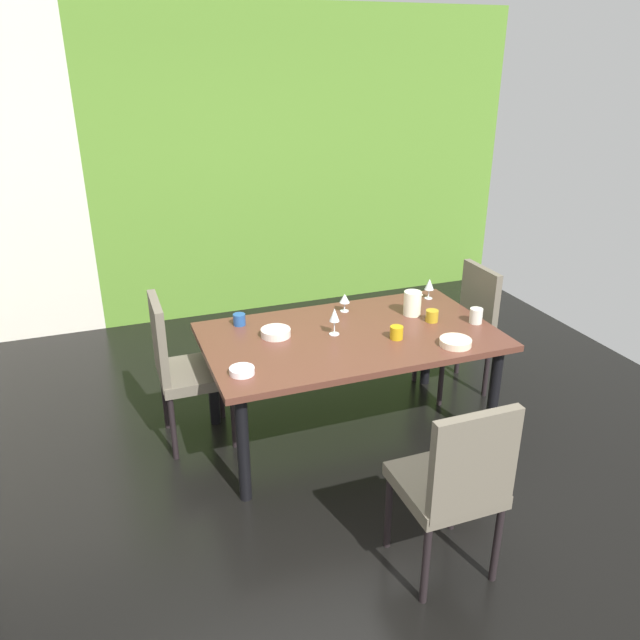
# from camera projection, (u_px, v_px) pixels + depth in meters

# --- Properties ---
(ground_plane) EXTENTS (5.92, 5.95, 0.02)m
(ground_plane) POSITION_uv_depth(u_px,v_px,m) (328.00, 489.00, 3.66)
(ground_plane) COLOR black
(garden_window_panel) EXTENTS (4.06, 0.10, 2.77)m
(garden_window_panel) POSITION_uv_depth(u_px,v_px,m) (309.00, 163.00, 5.93)
(garden_window_panel) COLOR #598A2E
(garden_window_panel) RESTS_ON ground_plane
(dining_table) EXTENTS (1.83, 1.05, 0.72)m
(dining_table) POSITION_uv_depth(u_px,v_px,m) (350.00, 344.00, 3.95)
(dining_table) COLOR #582F24
(dining_table) RESTS_ON ground_plane
(chair_head_near) EXTENTS (0.44, 0.44, 0.98)m
(chair_head_near) POSITION_uv_depth(u_px,v_px,m) (455.00, 481.00, 2.84)
(chair_head_near) COLOR #675E4F
(chair_head_near) RESTS_ON ground_plane
(chair_left_far) EXTENTS (0.45, 0.44, 1.00)m
(chair_left_far) POSITION_uv_depth(u_px,v_px,m) (181.00, 364.00, 3.90)
(chair_left_far) COLOR #675E4F
(chair_left_far) RESTS_ON ground_plane
(chair_right_far) EXTENTS (0.44, 0.44, 0.94)m
(chair_right_far) POSITION_uv_depth(u_px,v_px,m) (463.00, 321.00, 4.57)
(chair_right_far) COLOR #675E4F
(chair_right_far) RESTS_ON ground_plane
(wine_glass_near_window) EXTENTS (0.07, 0.07, 0.13)m
(wine_glass_near_window) POSITION_uv_depth(u_px,v_px,m) (345.00, 299.00, 4.23)
(wine_glass_near_window) COLOR silver
(wine_glass_near_window) RESTS_ON dining_table
(wine_glass_left) EXTENTS (0.06, 0.06, 0.17)m
(wine_glass_left) POSITION_uv_depth(u_px,v_px,m) (334.00, 316.00, 3.86)
(wine_glass_left) COLOR silver
(wine_glass_left) RESTS_ON dining_table
(wine_glass_front) EXTENTS (0.07, 0.07, 0.15)m
(wine_glass_front) POSITION_uv_depth(u_px,v_px,m) (429.00, 285.00, 4.44)
(wine_glass_front) COLOR silver
(wine_glass_front) RESTS_ON dining_table
(serving_bowl_south) EXTENTS (0.19, 0.19, 0.05)m
(serving_bowl_south) POSITION_uv_depth(u_px,v_px,m) (276.00, 333.00, 3.88)
(serving_bowl_south) COLOR silver
(serving_bowl_south) RESTS_ON dining_table
(serving_bowl_right) EXTENTS (0.19, 0.19, 0.04)m
(serving_bowl_right) POSITION_uv_depth(u_px,v_px,m) (455.00, 342.00, 3.76)
(serving_bowl_right) COLOR beige
(serving_bowl_right) RESTS_ON dining_table
(serving_bowl_corner) EXTENTS (0.14, 0.14, 0.04)m
(serving_bowl_corner) POSITION_uv_depth(u_px,v_px,m) (242.00, 371.00, 3.42)
(serving_bowl_corner) COLOR white
(serving_bowl_corner) RESTS_ON dining_table
(cup_near_shelf) EXTENTS (0.08, 0.08, 0.08)m
(cup_near_shelf) POSITION_uv_depth(u_px,v_px,m) (432.00, 316.00, 4.09)
(cup_near_shelf) COLOR #B28E1E
(cup_near_shelf) RESTS_ON dining_table
(cup_west) EXTENTS (0.08, 0.08, 0.10)m
(cup_west) POSITION_uv_depth(u_px,v_px,m) (476.00, 316.00, 4.06)
(cup_west) COLOR silver
(cup_west) RESTS_ON dining_table
(cup_center) EXTENTS (0.08, 0.08, 0.07)m
(cup_center) POSITION_uv_depth(u_px,v_px,m) (239.00, 320.00, 4.03)
(cup_center) COLOR #234D8F
(cup_center) RESTS_ON dining_table
(cup_rear) EXTENTS (0.08, 0.08, 0.08)m
(cup_rear) POSITION_uv_depth(u_px,v_px,m) (397.00, 333.00, 3.84)
(cup_rear) COLOR #BE9313
(cup_rear) RESTS_ON dining_table
(pitcher_east) EXTENTS (0.13, 0.12, 0.17)m
(pitcher_east) POSITION_uv_depth(u_px,v_px,m) (413.00, 303.00, 4.18)
(pitcher_east) COLOR #EDEECB
(pitcher_east) RESTS_ON dining_table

